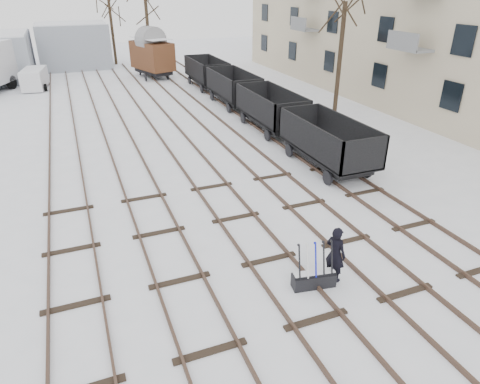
% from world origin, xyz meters
% --- Properties ---
extents(ground, '(120.00, 120.00, 0.00)m').
position_xyz_m(ground, '(0.00, 0.00, 0.00)').
color(ground, white).
rests_on(ground, ground).
extents(tracks, '(13.90, 52.00, 0.16)m').
position_xyz_m(tracks, '(-0.00, 13.67, 0.07)').
color(tracks, black).
rests_on(tracks, ground).
extents(shed_right, '(7.00, 6.00, 4.50)m').
position_xyz_m(shed_right, '(-4.00, 40.00, 2.25)').
color(shed_right, gray).
rests_on(shed_right, ground).
extents(ground_frame, '(1.35, 0.62, 1.49)m').
position_xyz_m(ground_frame, '(0.67, -1.70, 0.28)').
color(ground_frame, black).
rests_on(ground_frame, ground).
extents(worker, '(0.67, 0.78, 1.81)m').
position_xyz_m(worker, '(1.42, -1.60, 0.91)').
color(worker, black).
rests_on(worker, ground).
extents(freight_wagon_a, '(2.32, 5.81, 2.37)m').
position_xyz_m(freight_wagon_a, '(6.00, 6.20, 0.91)').
color(freight_wagon_a, black).
rests_on(freight_wagon_a, ground).
extents(freight_wagon_b, '(2.32, 5.81, 2.37)m').
position_xyz_m(freight_wagon_b, '(6.00, 12.60, 0.91)').
color(freight_wagon_b, black).
rests_on(freight_wagon_b, ground).
extents(freight_wagon_c, '(2.32, 5.81, 2.37)m').
position_xyz_m(freight_wagon_c, '(6.00, 19.00, 0.91)').
color(freight_wagon_c, black).
rests_on(freight_wagon_c, ground).
extents(freight_wagon_d, '(2.32, 5.81, 2.37)m').
position_xyz_m(freight_wagon_d, '(6.00, 25.40, 0.91)').
color(freight_wagon_d, black).
rests_on(freight_wagon_d, ground).
extents(box_van_wagon, '(3.81, 5.24, 3.60)m').
position_xyz_m(box_van_wagon, '(2.54, 31.38, 2.10)').
color(box_van_wagon, black).
rests_on(box_van_wagon, ground).
extents(panel_van, '(2.16, 4.00, 1.68)m').
position_xyz_m(panel_van, '(-7.80, 30.22, 0.87)').
color(panel_van, silver).
rests_on(panel_van, ground).
extents(tree_near, '(0.30, 0.30, 7.15)m').
position_xyz_m(tree_near, '(11.88, 14.45, 3.57)').
color(tree_near, black).
rests_on(tree_near, ground).
extents(tree_far_left, '(0.30, 0.30, 6.88)m').
position_xyz_m(tree_far_left, '(0.12, 40.23, 3.44)').
color(tree_far_left, black).
rests_on(tree_far_left, ground).
extents(tree_far_right, '(0.30, 0.30, 7.98)m').
position_xyz_m(tree_far_right, '(2.46, 31.82, 3.99)').
color(tree_far_right, black).
rests_on(tree_far_right, ground).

